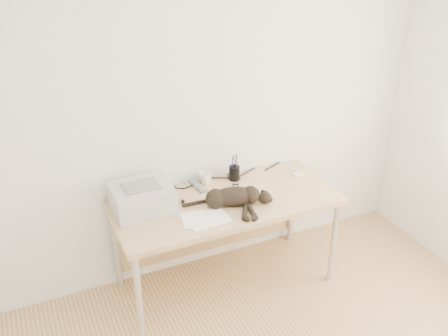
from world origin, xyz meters
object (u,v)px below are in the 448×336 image
pen_cup (234,173)px  mouse (297,174)px  mug (205,178)px  printer (142,198)px  cat (232,198)px  desk (221,210)px

pen_cup → mouse: bearing=-16.6°
mouse → mug: bearing=143.9°
mug → mouse: mug is taller
printer → mouse: 1.23m
cat → mug: size_ratio=5.82×
desk → mug: 0.27m
mug → cat: bearing=-82.8°
desk → mouse: (0.66, 0.03, 0.15)m
pen_cup → mouse: (0.47, -0.14, -0.04)m
mug → mouse: bearing=-13.5°
pen_cup → desk: bearing=-137.9°
mug → pen_cup: bearing=-7.0°
printer → mug: 0.55m
desk → printer: 0.61m
mug → mouse: (0.70, -0.17, -0.03)m
cat → mug: bearing=115.1°
desk → printer: bearing=176.1°
pen_cup → printer: bearing=-170.4°
cat → pen_cup: bearing=79.9°
printer → cat: 0.61m
mug → mouse: size_ratio=1.00×
cat → pen_cup: pen_cup is taller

